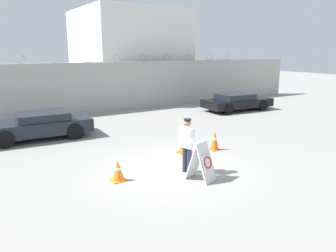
# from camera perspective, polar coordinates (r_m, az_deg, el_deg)

# --- Properties ---
(ground_plane) EXTENTS (90.00, 90.00, 0.00)m
(ground_plane) POSITION_cam_1_polar(r_m,az_deg,el_deg) (10.73, 1.66, -7.61)
(ground_plane) COLOR gray
(perimeter_wall) EXTENTS (36.00, 0.30, 3.53)m
(perimeter_wall) POSITION_cam_1_polar(r_m,az_deg,el_deg) (20.40, -15.98, 6.26)
(perimeter_wall) COLOR #ADA8A0
(perimeter_wall) RESTS_ON ground_plane
(building_block) EXTENTS (7.41, 7.89, 6.83)m
(building_block) POSITION_cam_1_polar(r_m,az_deg,el_deg) (27.04, -6.88, 12.20)
(building_block) COLOR silver
(building_block) RESTS_ON ground_plane
(barricade_sign) EXTENTS (0.78, 0.93, 1.19)m
(barricade_sign) POSITION_cam_1_polar(r_m,az_deg,el_deg) (9.77, 5.95, -6.11)
(barricade_sign) COLOR white
(barricade_sign) RESTS_ON ground_plane
(security_guard) EXTENTS (0.36, 0.66, 1.74)m
(security_guard) POSITION_cam_1_polar(r_m,az_deg,el_deg) (10.23, 3.36, -2.97)
(security_guard) COLOR #232838
(security_guard) RESTS_ON ground_plane
(traffic_cone_near) EXTENTS (0.43, 0.43, 0.63)m
(traffic_cone_near) POSITION_cam_1_polar(r_m,az_deg,el_deg) (9.90, -8.73, -7.65)
(traffic_cone_near) COLOR orange
(traffic_cone_near) RESTS_ON ground_plane
(traffic_cone_mid) EXTENTS (0.38, 0.38, 0.76)m
(traffic_cone_mid) POSITION_cam_1_polar(r_m,az_deg,el_deg) (12.83, 8.11, -2.48)
(traffic_cone_mid) COLOR orange
(traffic_cone_mid) RESTS_ON ground_plane
(traffic_cone_far) EXTENTS (0.43, 0.43, 0.66)m
(traffic_cone_far) POSITION_cam_1_polar(r_m,az_deg,el_deg) (12.34, 2.69, -3.23)
(traffic_cone_far) COLOR orange
(traffic_cone_far) RESTS_ON ground_plane
(parked_car_front_coupe) EXTENTS (4.48, 2.15, 1.15)m
(parked_car_front_coupe) POSITION_cam_1_polar(r_m,az_deg,el_deg) (15.35, -21.60, 0.19)
(parked_car_front_coupe) COLOR black
(parked_car_front_coupe) RESTS_ON ground_plane
(parked_car_far_side) EXTENTS (4.59, 2.19, 1.09)m
(parked_car_far_side) POSITION_cam_1_polar(r_m,az_deg,el_deg) (21.50, 11.89, 4.19)
(parked_car_far_side) COLOR black
(parked_car_far_side) RESTS_ON ground_plane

